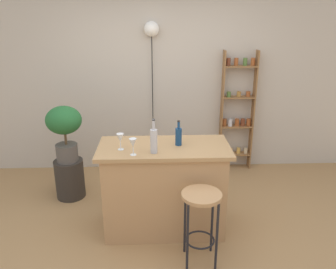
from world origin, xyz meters
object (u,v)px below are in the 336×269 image
at_px(bottle_vinegar, 154,140).
at_px(pendant_globe_light, 152,31).
at_px(bar_stool, 201,211).
at_px(plant_stool, 70,179).
at_px(bottle_sauce_amber, 179,136).
at_px(wine_glass_left, 133,143).
at_px(wine_glass_center, 120,138).
at_px(spice_shelf, 237,111).
at_px(potted_plant, 64,127).

distance_m(bottle_vinegar, pendant_globe_light, 1.93).
xyz_separation_m(bar_stool, plant_stool, (-1.49, 1.27, -0.29)).
bearing_deg(bottle_sauce_amber, bottle_vinegar, -142.27).
distance_m(bar_stool, plant_stool, 1.98).
distance_m(wine_glass_left, wine_glass_center, 0.19).
bearing_deg(wine_glass_center, plant_stool, 132.88).
bearing_deg(spice_shelf, potted_plant, -161.03).
bearing_deg(wine_glass_center, spice_shelf, 46.08).
bearing_deg(spice_shelf, plant_stool, -161.03).
distance_m(bottle_vinegar, wine_glass_left, 0.20).
bearing_deg(wine_glass_left, plant_stool, 132.89).
bearing_deg(bottle_sauce_amber, potted_plant, 151.89).
height_order(wine_glass_left, wine_glass_center, same).
xyz_separation_m(bottle_sauce_amber, wine_glass_center, (-0.57, -0.10, 0.02)).
relative_size(potted_plant, wine_glass_center, 4.24).
height_order(potted_plant, wine_glass_left, potted_plant).
bearing_deg(potted_plant, wine_glass_left, -47.11).
height_order(plant_stool, wine_glass_center, wine_glass_center).
bearing_deg(wine_glass_left, bar_stool, -28.30).
relative_size(bar_stool, plant_stool, 1.45).
xyz_separation_m(plant_stool, potted_plant, (0.00, 0.00, 0.68)).
relative_size(plant_stool, bottle_sauce_amber, 1.91).
distance_m(plant_stool, bottle_sauce_amber, 1.70).
bearing_deg(plant_stool, potted_plant, 0.00).
distance_m(spice_shelf, pendant_globe_light, 1.64).
bearing_deg(plant_stool, wine_glass_left, -47.11).
distance_m(potted_plant, wine_glass_center, 1.11).
relative_size(spice_shelf, bottle_sauce_amber, 6.74).
bearing_deg(bottle_sauce_amber, plant_stool, 151.89).
xyz_separation_m(spice_shelf, plant_stool, (-2.27, -0.78, -0.64)).
height_order(plant_stool, bottle_vinegar, bottle_vinegar).
xyz_separation_m(plant_stool, wine_glass_left, (0.88, -0.94, 0.83)).
distance_m(plant_stool, potted_plant, 0.68).
bearing_deg(wine_glass_center, wine_glass_left, -47.08).
distance_m(plant_stool, wine_glass_left, 1.53).
distance_m(spice_shelf, plant_stool, 2.48).
xyz_separation_m(potted_plant, wine_glass_center, (0.75, -0.80, 0.14)).
height_order(wine_glass_center, pendant_globe_light, pendant_globe_light).
bearing_deg(potted_plant, bottle_sauce_amber, -28.11).
bearing_deg(bottle_vinegar, bar_stool, -42.00).
height_order(bar_stool, wine_glass_center, wine_glass_center).
bearing_deg(bottle_sauce_amber, bar_stool, -73.39).
xyz_separation_m(plant_stool, wine_glass_center, (0.75, -0.80, 0.83)).
bearing_deg(bottle_vinegar, bottle_sauce_amber, 37.73).
relative_size(wine_glass_center, pendant_globe_light, 0.08).
bearing_deg(plant_stool, wine_glass_center, -47.12).
relative_size(plant_stool, wine_glass_left, 3.01).
xyz_separation_m(bar_stool, bottle_sauce_amber, (-0.17, 0.57, 0.52)).
bearing_deg(pendant_globe_light, bottle_sauce_amber, -80.14).
bearing_deg(potted_plant, bottle_vinegar, -39.94).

